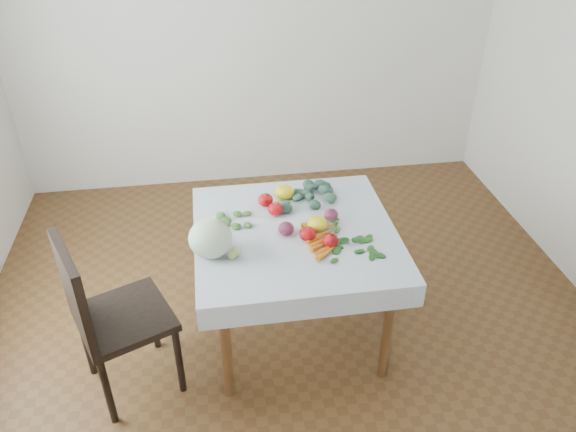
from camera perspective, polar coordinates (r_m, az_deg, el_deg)
The scene contains 19 objects.
ground at distance 3.63m, azimuth 0.65°, elevation -11.34°, with size 4.00×4.00×0.00m, color brown.
back_wall at distance 4.72m, azimuth -3.40°, elevation 18.49°, with size 4.00×0.04×2.70m, color white.
table at distance 3.21m, azimuth 0.73°, elevation -3.00°, with size 1.00×1.00×0.75m.
tablecloth at distance 3.15m, azimuth 0.74°, elevation -1.55°, with size 1.12×1.12×0.01m, color white.
chair at distance 3.04m, azimuth -18.21°, elevation -9.20°, with size 0.60×0.60×1.01m.
cabbage at distance 2.94m, azimuth -7.90°, elevation -2.26°, with size 0.23×0.23×0.21m, color beige.
tomato_a at distance 3.35m, azimuth -2.30°, elevation 1.64°, with size 0.09×0.09×0.08m, color #AC0B10.
tomato_b at distance 3.05m, azimuth 2.04°, elevation -1.83°, with size 0.09×0.09×0.08m, color #AC0B10.
tomato_c at distance 3.02m, azimuth 4.32°, elevation -2.50°, with size 0.09×0.09×0.08m, color #AC0B10.
tomato_d at distance 3.26m, azimuth -1.28°, elevation 0.70°, with size 0.09×0.09×0.08m, color #AC0B10.
heirloom_back at distance 3.42m, azimuth -0.38°, elevation 2.49°, with size 0.12×0.12×0.09m, color yellow.
heirloom_front at distance 3.14m, azimuth 3.01°, elevation -0.77°, with size 0.11×0.11×0.08m, color yellow.
onion_a at distance 3.10m, azimuth -0.20°, elevation -1.29°, with size 0.09×0.09×0.08m, color #5A1933.
onion_b at distance 3.23m, azimuth 4.39°, elevation 0.15°, with size 0.08×0.08×0.07m, color #5A1933.
tomatillo_cluster at distance 2.95m, azimuth -6.56°, elevation -3.82°, with size 0.09×0.12×0.05m.
carrot_bunch at distance 3.08m, azimuth 3.64°, elevation -2.11°, with size 0.20×0.35×0.03m.
kale_bunch at distance 3.42m, azimuth 1.79°, elevation 2.04°, with size 0.34×0.32×0.05m.
basil_bunch at distance 3.03m, azimuth 6.69°, elevation -3.21°, with size 0.28×0.22×0.01m.
dill_bunch at distance 3.24m, azimuth -5.57°, elevation -0.31°, with size 0.20×0.20×0.02m.
Camera 1 is at (-0.44, -2.55, 2.55)m, focal length 35.00 mm.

